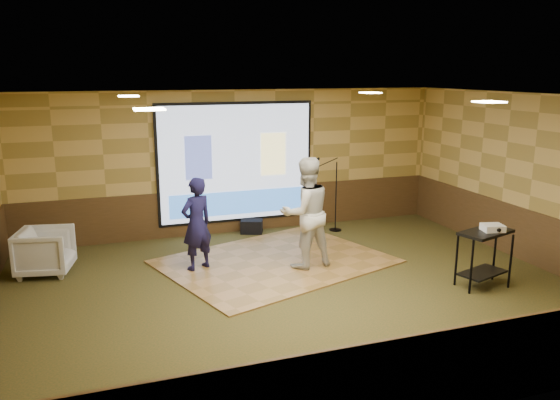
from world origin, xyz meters
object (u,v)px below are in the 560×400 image
object	(u,v)px
projector_screen	(236,164)
banquet_chair	(45,251)
player_right	(306,213)
av_table	(484,248)
projector	(493,228)
player_left	(197,224)
mic_stand	(333,208)
dance_floor	(275,261)
duffel_bag	(252,226)

from	to	relation	value
projector_screen	banquet_chair	world-z (taller)	projector_screen
player_right	av_table	distance (m)	2.94
player_right	projector	xyz separation A→B (m)	(2.45, -1.76, -0.01)
player_right	player_left	bearing A→B (deg)	-21.46
mic_stand	dance_floor	bearing A→B (deg)	-157.59
dance_floor	player_left	bearing A→B (deg)	177.52
projector	dance_floor	bearing A→B (deg)	156.12
mic_stand	projector_screen	bearing A→B (deg)	146.23
projector	banquet_chair	bearing A→B (deg)	169.96
banquet_chair	projector_screen	bearing A→B (deg)	-58.53
dance_floor	player_right	xyz separation A→B (m)	(0.42, -0.42, 0.98)
projector_screen	banquet_chair	distance (m)	4.09
mic_stand	banquet_chair	distance (m)	5.73
player_left	dance_floor	bearing A→B (deg)	152.86
player_right	av_table	size ratio (longest dim) A/B	2.08
player_right	mic_stand	xyz separation A→B (m)	(1.40, 1.93, -0.50)
player_left	banquet_chair	distance (m)	2.60
projector_screen	mic_stand	bearing A→B (deg)	-16.47
player_left	banquet_chair	world-z (taller)	player_left
projector_screen	banquet_chair	bearing A→B (deg)	-159.85
projector_screen	duffel_bag	bearing A→B (deg)	-35.70
mic_stand	duffel_bag	bearing A→B (deg)	149.67
player_left	banquet_chair	bearing A→B (deg)	-39.88
player_right	mic_stand	bearing A→B (deg)	-132.65
mic_stand	duffel_bag	distance (m)	1.79
av_table	mic_stand	world-z (taller)	mic_stand
projector	av_table	bearing A→B (deg)	173.87
player_right	mic_stand	world-z (taller)	player_right
av_table	mic_stand	distance (m)	3.78
av_table	banquet_chair	bearing A→B (deg)	156.56
av_table	mic_stand	xyz separation A→B (m)	(-0.96, 3.65, -0.15)
projector_screen	av_table	distance (m)	5.22
projector_screen	duffel_bag	size ratio (longest dim) A/B	7.31
projector_screen	dance_floor	distance (m)	2.56
projector	banquet_chair	world-z (taller)	projector
av_table	projector	size ratio (longest dim) A/B	2.93
player_right	duffel_bag	xyz separation A→B (m)	(-0.31, 2.32, -0.85)
projector_screen	dance_floor	size ratio (longest dim) A/B	0.88
projector	mic_stand	xyz separation A→B (m)	(-1.05, 3.69, -0.48)
player_left	player_right	xyz separation A→B (m)	(1.81, -0.48, 0.16)
projector_screen	projector	xyz separation A→B (m)	(3.02, -4.27, -0.50)
av_table	dance_floor	bearing A→B (deg)	142.29
dance_floor	mic_stand	xyz separation A→B (m)	(1.82, 1.51, 0.48)
projector_screen	dance_floor	bearing A→B (deg)	-85.71
player_left	duffel_bag	xyz separation A→B (m)	(1.49, 1.85, -0.69)
dance_floor	duffel_bag	distance (m)	1.91
mic_stand	banquet_chair	world-z (taller)	mic_stand
player_left	duffel_bag	size ratio (longest dim) A/B	3.54
projector	duffel_bag	world-z (taller)	projector
banquet_chair	mic_stand	bearing A→B (deg)	-70.90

